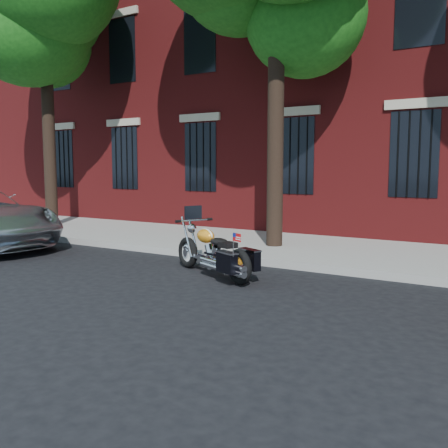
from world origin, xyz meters
The scene contains 6 objects.
ground centered at (0.00, 0.00, 0.00)m, with size 120.00×120.00×0.00m, color black.
curb centered at (0.00, 1.38, 0.07)m, with size 40.00×0.16×0.15m, color gray.
sidewalk centered at (0.00, 3.26, 0.07)m, with size 40.00×3.60×0.15m, color gray.
building centered at (0.00, 10.06, 6.00)m, with size 26.00×10.08×12.00m.
tree_left centered at (-7.08, 2.96, 6.18)m, with size 4.12×3.92×8.54m.
motorcycle centered at (0.79, 0.00, 0.40)m, with size 2.12×1.31×1.19m.
Camera 1 is at (5.41, -7.13, 1.89)m, focal length 40.00 mm.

